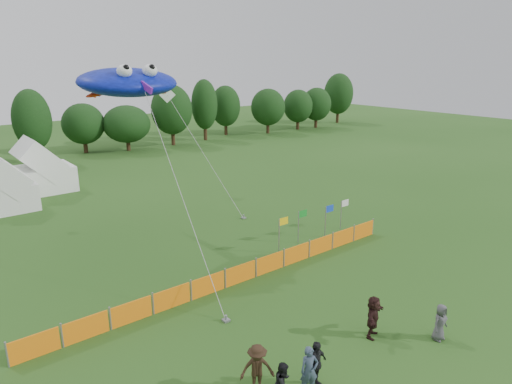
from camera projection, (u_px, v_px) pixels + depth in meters
ground at (348, 347)px, 18.49m from camera, size 160.00×160.00×0.00m
treeline at (55, 123)px, 52.00m from camera, size 104.57×8.78×8.36m
tent_left at (7, 188)px, 34.94m from camera, size 3.80×3.80×3.35m
tent_right at (41, 171)px, 39.72m from camera, size 5.11×4.09×3.61m
barrier_fence at (240, 274)px, 23.71m from camera, size 21.90×0.06×1.00m
flag_row at (314, 219)px, 29.12m from camera, size 6.73×0.49×2.16m
spectator_a at (309, 370)px, 15.77m from camera, size 0.77×0.66×1.79m
spectator_b at (284, 384)px, 15.21m from camera, size 1.00×0.92×1.64m
spectator_c at (257, 369)px, 15.77m from camera, size 1.40×1.21×1.88m
spectator_d at (315, 365)px, 16.05m from camera, size 1.09×0.50×1.82m
spectator_e at (440, 322)px, 18.82m from camera, size 0.78×0.51×1.60m
spectator_f at (373, 317)px, 18.99m from camera, size 1.78×1.23×1.85m
stingray_kite at (126, 82)px, 26.57m from camera, size 6.52×18.97×11.03m
small_kite_white at (184, 121)px, 37.61m from camera, size 1.40×11.01×8.96m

